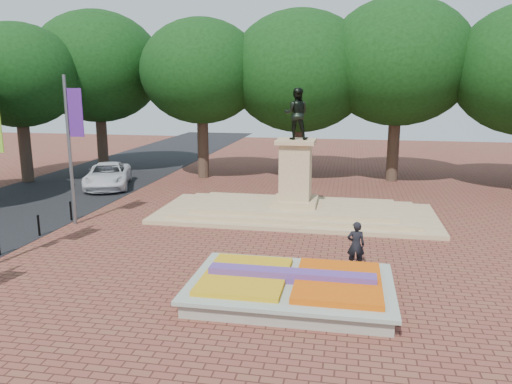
{
  "coord_description": "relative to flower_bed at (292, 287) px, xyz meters",
  "views": [
    {
      "loc": [
        2.66,
        -16.56,
        6.59
      ],
      "look_at": [
        -1.12,
        3.27,
        2.2
      ],
      "focal_mm": 35.0,
      "sensor_mm": 36.0,
      "label": 1
    }
  ],
  "objects": [
    {
      "name": "pedestrian",
      "position": [
        1.96,
        3.02,
        0.5
      ],
      "size": [
        0.67,
        0.46,
        1.76
      ],
      "primitive_type": "imported",
      "rotation": [
        0.0,
        0.0,
        3.21
      ],
      "color": "black",
      "rests_on": "ground"
    },
    {
      "name": "van",
      "position": [
        -13.73,
        14.82,
        0.41
      ],
      "size": [
        4.42,
        6.22,
        1.57
      ],
      "primitive_type": "imported",
      "rotation": [
        0.0,
        0.0,
        0.36
      ],
      "color": "silver",
      "rests_on": "ground"
    },
    {
      "name": "ground",
      "position": [
        -1.03,
        2.0,
        -0.38
      ],
      "size": [
        90.0,
        90.0,
        0.0
      ],
      "primitive_type": "plane",
      "color": "brown",
      "rests_on": "ground"
    },
    {
      "name": "flower_bed",
      "position": [
        0.0,
        0.0,
        0.0
      ],
      "size": [
        6.3,
        4.3,
        0.91
      ],
      "color": "gray",
      "rests_on": "ground"
    },
    {
      "name": "monument",
      "position": [
        -1.03,
        10.0,
        0.5
      ],
      "size": [
        14.0,
        6.0,
        6.4
      ],
      "color": "tan",
      "rests_on": "ground"
    },
    {
      "name": "tree_row_back",
      "position": [
        1.31,
        20.0,
        6.29
      ],
      "size": [
        44.8,
        8.8,
        10.43
      ],
      "color": "#3D2B21",
      "rests_on": "ground"
    }
  ]
}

